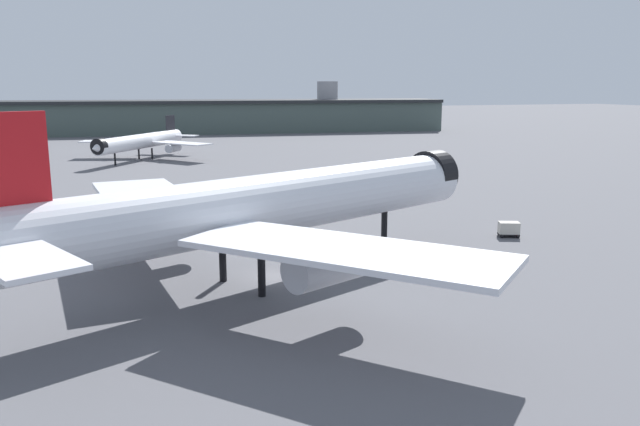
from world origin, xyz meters
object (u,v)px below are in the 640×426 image
Objects in this scene: airliner_far_taxiway at (142,142)px; airliner_near_gate at (260,207)px; baggage_cart_trailing at (509,229)px; service_truck_front at (63,216)px.

airliner_near_gate is at bearing 37.30° from airliner_far_taxiway.
airliner_near_gate reaches higher than airliner_far_taxiway.
airliner_near_gate is at bearing 35.87° from baggage_cart_trailing.
service_truck_front is at bearing -2.19° from baggage_cart_trailing.
airliner_far_taxiway is 5.85× the size of service_truck_front.
service_truck_front is (-18.46, 31.20, -5.62)m from airliner_near_gate.
baggage_cart_trailing is (32.84, 8.05, -6.23)m from airliner_near_gate.
airliner_far_taxiway is 76.32m from service_truck_front.
baggage_cart_trailing is (51.30, -23.15, -0.61)m from service_truck_front.
service_truck_front reaches higher than baggage_cart_trailing.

